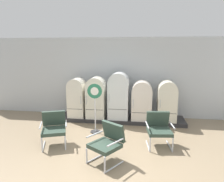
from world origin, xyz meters
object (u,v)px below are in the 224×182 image
object	(u,v)px
refrigerator_0	(77,96)
refrigerator_3	(142,99)
refrigerator_2	(119,94)
armchair_center	(107,141)
sign_stand	(95,109)
refrigerator_4	(167,100)
armchair_left	(54,127)
armchair_right	(159,128)
refrigerator_1	(96,96)

from	to	relation	value
refrigerator_0	refrigerator_3	size ratio (longest dim) A/B	1.04
refrigerator_2	armchair_center	size ratio (longest dim) A/B	1.81
sign_stand	refrigerator_4	bearing A→B (deg)	26.59
refrigerator_0	refrigerator_2	xyz separation A→B (m)	(1.52, 0.04, 0.12)
refrigerator_4	armchair_left	bearing A→B (deg)	-146.38
refrigerator_0	refrigerator_4	world-z (taller)	refrigerator_0
refrigerator_2	armchair_right	world-z (taller)	refrigerator_2
refrigerator_4	armchair_right	world-z (taller)	refrigerator_4
refrigerator_1	armchair_right	size ratio (longest dim) A/B	1.62
armchair_center	refrigerator_0	bearing A→B (deg)	120.02
refrigerator_3	refrigerator_4	xyz separation A→B (m)	(0.86, 0.00, 0.02)
armchair_right	refrigerator_2	bearing A→B (deg)	126.22
refrigerator_0	armchair_right	world-z (taller)	refrigerator_0
refrigerator_1	armchair_center	bearing A→B (deg)	-72.43
armchair_right	refrigerator_0	bearing A→B (deg)	148.59
armchair_center	sign_stand	world-z (taller)	sign_stand
refrigerator_0	armchair_right	bearing A→B (deg)	-31.41
armchair_left	armchair_right	bearing A→B (deg)	7.31
refrigerator_4	refrigerator_2	bearing A→B (deg)	-179.75
refrigerator_0	sign_stand	bearing A→B (deg)	-49.77
refrigerator_4	armchair_center	world-z (taller)	refrigerator_4
refrigerator_2	sign_stand	world-z (taller)	refrigerator_2
refrigerator_2	armchair_center	distance (m)	2.82
refrigerator_4	sign_stand	world-z (taller)	sign_stand
refrigerator_4	sign_stand	distance (m)	2.54
refrigerator_4	armchair_left	distance (m)	3.84
refrigerator_2	refrigerator_0	bearing A→B (deg)	-178.50
sign_stand	armchair_right	bearing A→B (deg)	-18.30
refrigerator_1	armchair_right	distance (m)	2.73
refrigerator_4	armchair_right	size ratio (longest dim) A/B	1.53
armchair_left	armchair_center	xyz separation A→B (m)	(1.58, -0.67, 0.00)
refrigerator_1	armchair_center	xyz separation A→B (m)	(0.87, -2.74, -0.40)
refrigerator_1	sign_stand	size ratio (longest dim) A/B	0.95
refrigerator_2	refrigerator_4	size ratio (longest dim) A/B	1.19
refrigerator_3	sign_stand	bearing A→B (deg)	-141.22
refrigerator_0	sign_stand	world-z (taller)	sign_stand
refrigerator_2	armchair_left	xyz separation A→B (m)	(-1.51, -2.11, -0.50)
refrigerator_0	armchair_right	size ratio (longest dim) A/B	1.56
refrigerator_0	armchair_center	distance (m)	3.19
armchair_right	armchair_center	xyz separation A→B (m)	(-1.22, -1.03, 0.00)
armchair_left	refrigerator_2	bearing A→B (deg)	54.33
refrigerator_1	refrigerator_3	xyz separation A→B (m)	(1.62, 0.04, -0.06)
refrigerator_2	armchair_right	bearing A→B (deg)	-53.78
refrigerator_1	sign_stand	xyz separation A→B (m)	(0.21, -1.09, -0.15)
refrigerator_1	armchair_left	bearing A→B (deg)	-108.86
refrigerator_3	armchair_right	bearing A→B (deg)	-75.04
refrigerator_2	sign_stand	size ratio (longest dim) A/B	1.06
armchair_left	armchair_right	xyz separation A→B (m)	(2.80, 0.36, 0.00)
sign_stand	refrigerator_0	bearing A→B (deg)	130.23
refrigerator_1	refrigerator_2	bearing A→B (deg)	2.64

